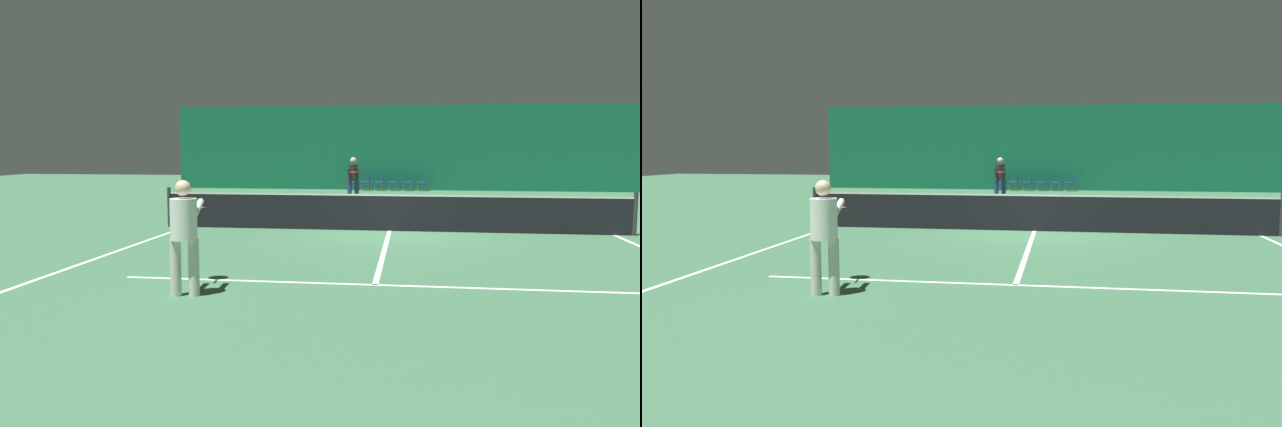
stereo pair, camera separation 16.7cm
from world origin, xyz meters
TOP-DOWN VIEW (x-y plane):
  - ground_plane at (0.00, 0.00)m, footprint 60.00×60.00m
  - backdrop_curtain at (0.00, 15.49)m, footprint 23.00×0.12m
  - court_line_baseline_far at (0.00, 11.90)m, footprint 11.00×0.10m
  - court_line_service_far at (0.00, 6.40)m, footprint 8.25×0.10m
  - court_line_service_near at (0.00, -6.40)m, footprint 8.25×0.10m
  - court_line_sideline_left at (-5.50, 0.00)m, footprint 0.10×23.80m
  - court_line_sideline_right at (5.50, 0.00)m, footprint 0.10×23.80m
  - court_line_centre at (0.00, 0.00)m, footprint 0.10×12.80m
  - tennis_net at (0.00, 0.00)m, footprint 12.00×0.10m
  - player_near at (-2.71, -7.47)m, footprint 0.57×1.40m
  - player_far at (-1.66, 7.65)m, footprint 0.51×1.42m
  - courtside_chair_0 at (-2.34, 14.94)m, footprint 0.44×0.44m
  - courtside_chair_1 at (-1.65, 14.94)m, footprint 0.44×0.44m
  - courtside_chair_2 at (-0.96, 14.94)m, footprint 0.44×0.44m
  - courtside_chair_3 at (-0.27, 14.94)m, footprint 0.44×0.44m
  - courtside_chair_4 at (0.43, 14.94)m, footprint 0.44×0.44m
  - courtside_chair_5 at (1.12, 14.94)m, footprint 0.44×0.44m

SIDE VIEW (x-z plane):
  - ground_plane at x=0.00m, z-range 0.00..0.00m
  - court_line_baseline_far at x=0.00m, z-range 0.00..0.00m
  - court_line_service_far at x=0.00m, z-range 0.00..0.00m
  - court_line_service_near at x=0.00m, z-range 0.00..0.00m
  - court_line_sideline_left at x=-5.50m, z-range 0.00..0.00m
  - court_line_sideline_right at x=5.50m, z-range 0.00..0.00m
  - court_line_centre at x=0.00m, z-range 0.00..0.00m
  - courtside_chair_0 at x=-2.34m, z-range 0.07..0.91m
  - courtside_chair_1 at x=-1.65m, z-range 0.07..0.91m
  - courtside_chair_2 at x=-0.96m, z-range 0.07..0.91m
  - courtside_chair_3 at x=-0.27m, z-range 0.07..0.91m
  - courtside_chair_4 at x=0.43m, z-range 0.07..0.91m
  - courtside_chair_5 at x=1.12m, z-range 0.07..0.91m
  - tennis_net at x=0.00m, z-range -0.02..1.05m
  - player_near at x=-2.71m, z-range 0.14..1.83m
  - player_far at x=-1.66m, z-range 0.14..1.91m
  - backdrop_curtain at x=0.00m, z-range 0.00..4.22m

